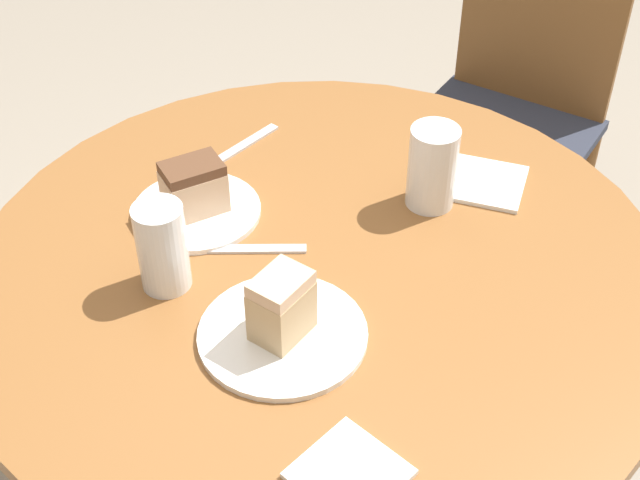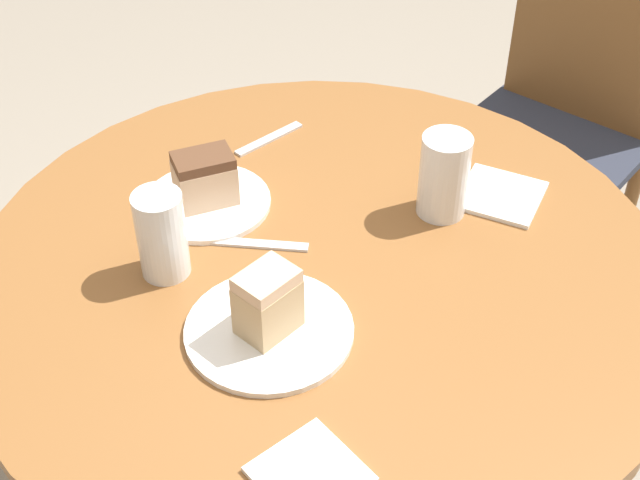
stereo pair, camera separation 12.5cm
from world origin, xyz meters
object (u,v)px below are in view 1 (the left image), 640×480
object	(u,v)px
plate_far	(283,334)
cake_slice_far	(282,306)
cake_slice_near	(194,187)
glass_lemonade	(432,172)
plate_near	(197,211)
chair	(508,112)
glass_water	(163,252)

from	to	relation	value
plate_far	cake_slice_far	world-z (taller)	cake_slice_far
cake_slice_near	glass_lemonade	distance (m)	0.39
plate_near	plate_far	bearing A→B (deg)	-36.13
plate_near	chair	bearing A→B (deg)	72.51
chair	cake_slice_near	xyz separation A→B (m)	(-0.29, -0.93, 0.31)
cake_slice_far	glass_water	xyz separation A→B (m)	(-0.21, 0.02, 0.00)
plate_near	cake_slice_near	world-z (taller)	cake_slice_near
cake_slice_near	plate_far	bearing A→B (deg)	-36.13
plate_far	glass_water	size ratio (longest dim) A/B	1.69
glass_lemonade	glass_water	bearing A→B (deg)	-128.87
cake_slice_far	glass_water	distance (m)	0.21
cake_slice_far	glass_lemonade	distance (m)	0.39
plate_near	cake_slice_far	size ratio (longest dim) A/B	2.07
chair	cake_slice_far	distance (m)	1.16
cake_slice_near	glass_water	world-z (taller)	glass_water
chair	plate_far	size ratio (longest dim) A/B	4.01
glass_lemonade	plate_near	bearing A→B (deg)	-149.95
cake_slice_near	glass_water	distance (m)	0.17
glass_lemonade	cake_slice_near	bearing A→B (deg)	-149.95
chair	glass_lemonade	world-z (taller)	chair
chair	glass_lemonade	xyz separation A→B (m)	(0.04, -0.73, 0.31)
chair	glass_water	xyz separation A→B (m)	(-0.24, -1.09, 0.31)
chair	cake_slice_near	size ratio (longest dim) A/B	8.29
plate_far	glass_water	bearing A→B (deg)	173.32
glass_water	cake_slice_far	bearing A→B (deg)	-6.68
chair	cake_slice_near	bearing A→B (deg)	-100.65
cake_slice_far	plate_near	bearing A→B (deg)	143.87
plate_near	glass_lemonade	distance (m)	0.39
chair	plate_far	xyz separation A→B (m)	(-0.04, -1.11, 0.26)
plate_far	glass_lemonade	size ratio (longest dim) A/B	1.68
glass_lemonade	glass_water	xyz separation A→B (m)	(-0.29, -0.36, 0.00)
cake_slice_near	glass_lemonade	xyz separation A→B (m)	(0.34, 0.19, 0.01)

